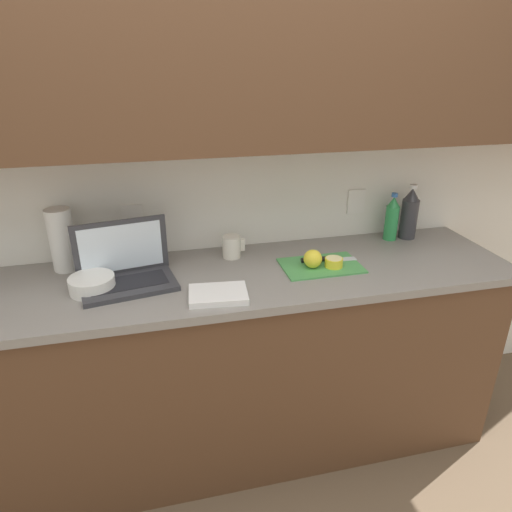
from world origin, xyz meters
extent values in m
plane|color=brown|center=(0.00, 0.00, 0.00)|extent=(12.00, 12.00, 0.00)
cube|color=white|center=(0.00, 0.34, 1.30)|extent=(5.20, 0.06, 2.60)
cube|color=white|center=(-0.37, 0.30, 1.11)|extent=(0.09, 0.01, 0.12)
cube|color=white|center=(0.71, 0.30, 1.11)|extent=(0.09, 0.01, 0.12)
cube|color=brown|center=(0.00, 0.15, 1.77)|extent=(4.42, 0.32, 0.70)
cube|color=brown|center=(0.00, 0.00, 0.45)|extent=(2.42, 0.58, 0.89)
cube|color=gray|center=(0.00, 0.00, 0.91)|extent=(2.49, 0.61, 0.03)
cube|color=#333338|center=(-0.40, -0.02, 0.94)|extent=(0.40, 0.29, 0.02)
cube|color=black|center=(-0.40, -0.02, 0.95)|extent=(0.31, 0.18, 0.00)
cube|color=#333338|center=(-0.42, 0.09, 1.06)|extent=(0.37, 0.07, 0.23)
cube|color=silver|center=(-0.42, 0.09, 1.06)|extent=(0.32, 0.06, 0.19)
cube|color=#4C9E51|center=(0.41, -0.01, 0.93)|extent=(0.34, 0.22, 0.01)
cube|color=silver|center=(0.52, 0.02, 0.94)|extent=(0.14, 0.04, 0.00)
cylinder|color=black|center=(0.39, 0.03, 0.95)|extent=(0.11, 0.03, 0.02)
cylinder|color=yellow|center=(0.46, -0.04, 0.96)|extent=(0.08, 0.08, 0.04)
cylinder|color=#F4EAA3|center=(0.46, -0.04, 0.98)|extent=(0.07, 0.07, 0.00)
sphere|color=yellow|center=(0.37, -0.03, 0.98)|extent=(0.08, 0.08, 0.08)
cylinder|color=#2D934C|center=(0.86, 0.21, 1.01)|extent=(0.06, 0.06, 0.17)
cone|color=#2D934C|center=(0.86, 0.21, 1.12)|extent=(0.06, 0.06, 0.05)
cylinder|color=#3366B2|center=(0.86, 0.21, 1.16)|extent=(0.03, 0.03, 0.02)
cylinder|color=#333338|center=(0.96, 0.21, 1.03)|extent=(0.08, 0.08, 0.20)
cone|color=#333338|center=(0.96, 0.21, 1.15)|extent=(0.07, 0.07, 0.06)
cylinder|color=white|center=(0.96, 0.21, 1.19)|extent=(0.04, 0.04, 0.02)
cylinder|color=silver|center=(0.05, 0.18, 0.98)|extent=(0.08, 0.08, 0.10)
cube|color=silver|center=(0.10, 0.18, 0.98)|extent=(0.02, 0.01, 0.06)
cylinder|color=white|center=(-0.53, -0.02, 0.96)|extent=(0.17, 0.17, 0.06)
cylinder|color=white|center=(-0.66, 0.22, 1.06)|extent=(0.10, 0.10, 0.27)
cube|color=white|center=(-0.07, -0.18, 0.94)|extent=(0.24, 0.18, 0.02)
camera|label=1|loc=(-0.28, -1.69, 1.77)|focal=32.00mm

